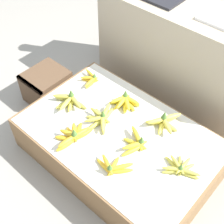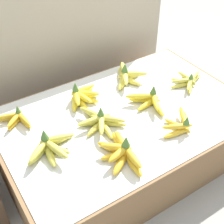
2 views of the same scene
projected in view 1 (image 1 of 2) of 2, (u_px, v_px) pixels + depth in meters
ground_plane at (119, 157)px, 2.14m from camera, size 10.00×10.00×0.00m
display_platform at (119, 146)px, 2.04m from camera, size 1.23×0.80×0.27m
back_vendor_table at (188, 59)px, 2.27m from camera, size 1.39×0.43×0.75m
wooden_crate at (47, 86)px, 2.44m from camera, size 0.28×0.31×0.25m
banana_bunch_front_midleft at (73, 135)px, 1.88m from camera, size 0.15×0.27×0.11m
banana_bunch_front_midright at (113, 167)px, 1.74m from camera, size 0.21×0.15×0.09m
banana_bunch_middle_left at (69, 101)px, 2.08m from camera, size 0.25×0.18×0.11m
banana_bunch_middle_midleft at (101, 118)px, 1.98m from camera, size 0.21×0.25×0.10m
banana_bunch_middle_midright at (136, 143)px, 1.85m from camera, size 0.17×0.22×0.10m
banana_bunch_middle_right at (180, 168)px, 1.74m from camera, size 0.23×0.18×0.08m
banana_bunch_back_left at (91, 79)px, 2.25m from camera, size 0.15×0.16×0.08m
banana_bunch_back_midleft at (125, 102)px, 2.08m from camera, size 0.19×0.16×0.11m
banana_bunch_back_midright at (164, 122)px, 1.96m from camera, size 0.21×0.22×0.11m
foam_tray_white at (220, 21)px, 1.90m from camera, size 0.27×0.15×0.02m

